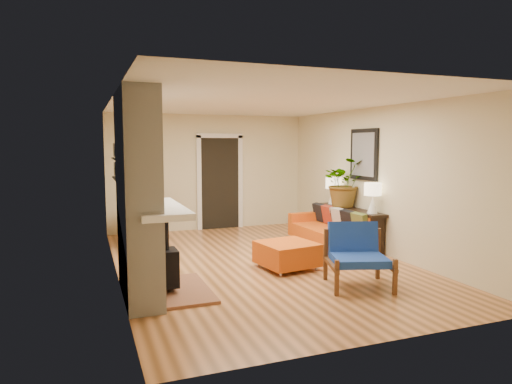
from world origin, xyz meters
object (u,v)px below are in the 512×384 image
console_table (351,216)px  dining_table (145,213)px  lamp_near (373,194)px  ottoman (287,253)px  houseplant (345,182)px  blue_chair (357,252)px  sofa (333,230)px  lamp_far (333,187)px

console_table → dining_table: bearing=156.3°
console_table → lamp_near: (0.00, -0.68, 0.49)m
ottoman → houseplant: houseplant is taller
lamp_near → blue_chair: bearing=-131.1°
sofa → lamp_far: (0.35, 0.61, 0.74)m
console_table → ottoman: bearing=-150.4°
ottoman → dining_table: bearing=125.3°
lamp_far → blue_chair: bearing=-114.0°
console_table → lamp_far: 0.84m
dining_table → lamp_far: lamp_far is taller
lamp_far → houseplant: size_ratio=0.57×
console_table → blue_chair: bearing=-120.5°
dining_table → blue_chair: bearing=-57.0°
lamp_near → lamp_far: same height
blue_chair → ottoman: bearing=116.9°
ottoman → console_table: 2.09m
dining_table → houseplant: bearing=-20.8°
lamp_near → lamp_far: size_ratio=1.00×
dining_table → sofa: bearing=-24.8°
sofa → console_table: sofa is taller
houseplant → sofa: bearing=-157.2°
dining_table → ottoman: bearing=-54.7°
sofa → ottoman: size_ratio=2.06×
console_table → houseplant: bearing=92.6°
sofa → lamp_near: 1.11m
ottoman → lamp_far: bearing=43.4°
lamp_far → houseplant: bearing=-91.2°
lamp_far → console_table: bearing=-90.0°
lamp_far → dining_table: bearing=165.9°
sofa → lamp_near: size_ratio=3.52×
dining_table → console_table: size_ratio=0.93×
lamp_far → lamp_near: bearing=-90.0°
blue_chair → houseplant: size_ratio=1.06×
blue_chair → lamp_far: lamp_far is taller
console_table → lamp_near: size_ratio=3.43×
ottoman → console_table: (1.80, 1.02, 0.34)m
blue_chair → lamp_far: 3.11m
houseplant → lamp_far: bearing=88.8°
lamp_near → ottoman: bearing=-169.4°
blue_chair → houseplant: bearing=62.1°
sofa → dining_table: (-3.30, 1.52, 0.27)m
console_table → lamp_far: lamp_far is taller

